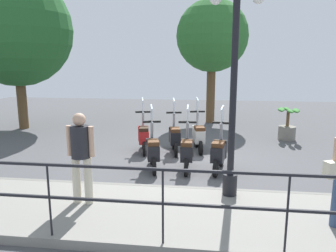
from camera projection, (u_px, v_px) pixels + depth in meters
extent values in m
plane|color=#4C4C4F|center=(186.00, 162.00, 8.58)|extent=(28.00, 28.00, 0.00)
cube|color=gray|center=(172.00, 215.00, 5.45)|extent=(2.20, 20.00, 0.15)
cube|color=slate|center=(178.00, 190.00, 6.47)|extent=(0.10, 20.00, 0.15)
cube|color=black|center=(163.00, 170.00, 4.26)|extent=(0.04, 16.00, 0.04)
cube|color=black|center=(163.00, 203.00, 4.35)|extent=(0.04, 16.00, 0.04)
cylinder|color=black|center=(287.00, 214.00, 4.16)|extent=(0.03, 0.03, 1.05)
cylinder|color=black|center=(163.00, 207.00, 4.36)|extent=(0.03, 0.03, 1.05)
cylinder|color=black|center=(49.00, 201.00, 4.56)|extent=(0.03, 0.03, 1.05)
cylinder|color=black|center=(230.00, 184.00, 6.05)|extent=(0.26, 0.26, 0.40)
cylinder|color=black|center=(233.00, 91.00, 5.72)|extent=(0.12, 0.12, 3.85)
cylinder|color=#384C70|center=(336.00, 200.00, 4.85)|extent=(0.14, 0.14, 0.82)
cylinder|color=tan|center=(336.00, 155.00, 4.69)|extent=(0.09, 0.09, 0.52)
cube|color=beige|center=(334.00, 169.00, 4.66)|extent=(0.24, 0.31, 0.24)
cylinder|color=beige|center=(76.00, 180.00, 5.68)|extent=(0.14, 0.14, 0.82)
cylinder|color=beige|center=(88.00, 181.00, 5.64)|extent=(0.14, 0.14, 0.82)
cylinder|color=#232328|center=(80.00, 142.00, 5.53)|extent=(0.34, 0.34, 0.55)
sphere|color=tan|center=(79.00, 120.00, 5.46)|extent=(0.22, 0.22, 0.22)
cylinder|color=tan|center=(69.00, 141.00, 5.56)|extent=(0.09, 0.09, 0.52)
cylinder|color=tan|center=(91.00, 142.00, 5.49)|extent=(0.09, 0.09, 0.52)
cylinder|color=brown|center=(22.00, 101.00, 12.64)|extent=(0.36, 0.36, 2.16)
sphere|color=#235B28|center=(16.00, 30.00, 12.12)|extent=(4.16, 4.16, 4.16)
cylinder|color=brown|center=(211.00, 93.00, 13.84)|extent=(0.36, 0.36, 2.50)
sphere|color=#2D6B2D|center=(212.00, 36.00, 13.38)|extent=(2.95, 2.95, 2.95)
cylinder|color=slate|center=(287.00, 133.00, 10.95)|extent=(0.56, 0.56, 0.45)
cylinder|color=brown|center=(288.00, 119.00, 10.86)|extent=(0.10, 0.10, 0.50)
ellipsoid|color=#387A33|center=(287.00, 109.00, 11.05)|extent=(0.56, 0.16, 0.10)
ellipsoid|color=#387A33|center=(290.00, 111.00, 10.56)|extent=(0.56, 0.16, 0.10)
ellipsoid|color=#387A33|center=(281.00, 110.00, 10.83)|extent=(0.56, 0.16, 0.10)
ellipsoid|color=#387A33|center=(296.00, 110.00, 10.77)|extent=(0.56, 0.16, 0.10)
ellipsoid|color=#387A33|center=(282.00, 109.00, 11.00)|extent=(0.56, 0.16, 0.10)
ellipsoid|color=#387A33|center=(295.00, 111.00, 10.61)|extent=(0.56, 0.16, 0.10)
cylinder|color=black|center=(221.00, 158.00, 8.18)|extent=(0.41, 0.15, 0.40)
cylinder|color=black|center=(216.00, 168.00, 7.41)|extent=(0.41, 0.15, 0.40)
cube|color=black|center=(218.00, 153.00, 7.66)|extent=(0.64, 0.39, 0.36)
cube|color=black|center=(220.00, 149.00, 7.93)|extent=(0.17, 0.32, 0.44)
cube|color=#4C2D19|center=(218.00, 144.00, 7.55)|extent=(0.44, 0.33, 0.10)
cylinder|color=gray|center=(221.00, 134.00, 7.92)|extent=(0.19, 0.10, 0.55)
cube|color=black|center=(222.00, 123.00, 7.86)|extent=(0.14, 0.44, 0.05)
cube|color=silver|center=(222.00, 114.00, 7.88)|extent=(0.39, 0.10, 0.42)
cylinder|color=black|center=(187.00, 157.00, 8.28)|extent=(0.40, 0.09, 0.40)
cylinder|color=black|center=(186.00, 167.00, 7.47)|extent=(0.40, 0.09, 0.40)
cube|color=black|center=(187.00, 152.00, 7.74)|extent=(0.61, 0.30, 0.36)
cube|color=black|center=(187.00, 148.00, 8.02)|extent=(0.13, 0.30, 0.44)
cube|color=#4C2D19|center=(187.00, 143.00, 7.63)|extent=(0.41, 0.27, 0.10)
cylinder|color=gray|center=(187.00, 133.00, 8.01)|extent=(0.19, 0.08, 0.55)
cube|color=black|center=(188.00, 122.00, 7.96)|extent=(0.08, 0.44, 0.05)
cube|color=silver|center=(188.00, 114.00, 7.98)|extent=(0.39, 0.04, 0.42)
cylinder|color=black|center=(152.00, 156.00, 8.34)|extent=(0.41, 0.17, 0.40)
cylinder|color=black|center=(154.00, 167.00, 7.53)|extent=(0.41, 0.17, 0.40)
cube|color=black|center=(153.00, 151.00, 7.80)|extent=(0.65, 0.42, 0.36)
cube|color=black|center=(152.00, 147.00, 8.08)|extent=(0.19, 0.32, 0.44)
cube|color=#4C2D19|center=(153.00, 142.00, 7.69)|extent=(0.45, 0.35, 0.10)
cylinder|color=gray|center=(152.00, 133.00, 8.07)|extent=(0.19, 0.11, 0.55)
cube|color=black|center=(152.00, 122.00, 8.02)|extent=(0.16, 0.44, 0.05)
cube|color=silver|center=(152.00, 113.00, 8.03)|extent=(0.38, 0.12, 0.42)
cylinder|color=black|center=(196.00, 141.00, 9.96)|extent=(0.41, 0.16, 0.40)
cylinder|color=black|center=(201.00, 148.00, 9.15)|extent=(0.41, 0.16, 0.40)
cube|color=beige|center=(199.00, 136.00, 9.42)|extent=(0.64, 0.39, 0.36)
cube|color=beige|center=(197.00, 133.00, 9.70)|extent=(0.18, 0.32, 0.44)
cube|color=#4C2D19|center=(199.00, 128.00, 9.30)|extent=(0.44, 0.33, 0.10)
cylinder|color=gray|center=(197.00, 121.00, 9.69)|extent=(0.19, 0.10, 0.55)
cube|color=black|center=(197.00, 112.00, 9.63)|extent=(0.14, 0.44, 0.05)
cube|color=silver|center=(197.00, 105.00, 9.65)|extent=(0.39, 0.10, 0.42)
cylinder|color=black|center=(173.00, 142.00, 9.77)|extent=(0.41, 0.15, 0.40)
cylinder|color=black|center=(176.00, 150.00, 8.96)|extent=(0.41, 0.15, 0.40)
cube|color=black|center=(175.00, 137.00, 9.23)|extent=(0.64, 0.39, 0.36)
cube|color=black|center=(174.00, 134.00, 9.51)|extent=(0.17, 0.32, 0.44)
cube|color=#4C2D19|center=(175.00, 130.00, 9.11)|extent=(0.44, 0.33, 0.10)
cylinder|color=gray|center=(174.00, 122.00, 9.50)|extent=(0.19, 0.10, 0.55)
cube|color=black|center=(174.00, 113.00, 9.44)|extent=(0.14, 0.44, 0.05)
cube|color=silver|center=(174.00, 105.00, 9.46)|extent=(0.39, 0.10, 0.42)
cylinder|color=black|center=(143.00, 142.00, 9.88)|extent=(0.41, 0.17, 0.40)
cylinder|color=black|center=(144.00, 149.00, 9.08)|extent=(0.41, 0.17, 0.40)
cube|color=#B21E1E|center=(144.00, 136.00, 9.34)|extent=(0.65, 0.41, 0.36)
cube|color=#B21E1E|center=(143.00, 133.00, 9.62)|extent=(0.19, 0.32, 0.44)
cube|color=black|center=(144.00, 129.00, 9.23)|extent=(0.45, 0.35, 0.10)
cylinder|color=gray|center=(143.00, 121.00, 9.61)|extent=(0.19, 0.11, 0.55)
cube|color=black|center=(143.00, 112.00, 9.56)|extent=(0.16, 0.44, 0.05)
cube|color=silver|center=(143.00, 105.00, 9.58)|extent=(0.38, 0.12, 0.42)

